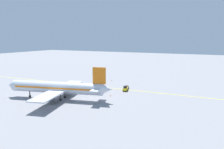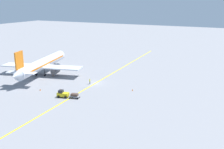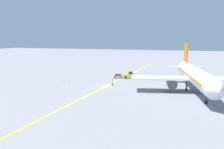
{
  "view_description": "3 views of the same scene",
  "coord_description": "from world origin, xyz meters",
  "px_view_note": "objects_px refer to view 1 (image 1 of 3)",
  "views": [
    {
      "loc": [
        -73.66,
        -44.24,
        19.21
      ],
      "look_at": [
        5.66,
        -5.08,
        4.32
      ],
      "focal_mm": 35.0,
      "sensor_mm": 36.0,
      "label": 1
    },
    {
      "loc": [
        38.76,
        -66.78,
        24.61
      ],
      "look_at": [
        5.94,
        -0.3,
        3.67
      ],
      "focal_mm": 42.0,
      "sensor_mm": 36.0,
      "label": 2
    },
    {
      "loc": [
        -23.65,
        59.87,
        11.9
      ],
      "look_at": [
        0.14,
        -4.51,
        2.33
      ],
      "focal_mm": 42.0,
      "sensor_mm": 36.0,
      "label": 3
    }
  ],
  "objects_px": {
    "airplane_at_gate": "(58,88)",
    "baggage_tug_white": "(125,89)",
    "ground_crew_worker": "(96,85)",
    "traffic_cone_mid_apron": "(112,80)",
    "baggage_cart_trailing": "(127,87)",
    "traffic_cone_near_nose": "(111,95)"
  },
  "relations": [
    {
      "from": "airplane_at_gate",
      "to": "baggage_tug_white",
      "type": "bearing_deg",
      "value": -37.4
    },
    {
      "from": "ground_crew_worker",
      "to": "traffic_cone_mid_apron",
      "type": "relative_size",
      "value": 3.05
    },
    {
      "from": "airplane_at_gate",
      "to": "traffic_cone_near_nose",
      "type": "xyz_separation_m",
      "value": [
        10.45,
        -13.35,
        -3.43
      ]
    },
    {
      "from": "airplane_at_gate",
      "to": "baggage_cart_trailing",
      "type": "height_order",
      "value": "airplane_at_gate"
    },
    {
      "from": "baggage_cart_trailing",
      "to": "traffic_cone_near_nose",
      "type": "height_order",
      "value": "baggage_cart_trailing"
    },
    {
      "from": "baggage_cart_trailing",
      "to": "traffic_cone_near_nose",
      "type": "relative_size",
      "value": 5.2
    },
    {
      "from": "baggage_tug_white",
      "to": "baggage_cart_trailing",
      "type": "distance_m",
      "value": 3.3
    },
    {
      "from": "airplane_at_gate",
      "to": "traffic_cone_mid_apron",
      "type": "relative_size",
      "value": 63.91
    },
    {
      "from": "airplane_at_gate",
      "to": "traffic_cone_mid_apron",
      "type": "distance_m",
      "value": 34.34
    },
    {
      "from": "airplane_at_gate",
      "to": "traffic_cone_mid_apron",
      "type": "bearing_deg",
      "value": -3.39
    },
    {
      "from": "ground_crew_worker",
      "to": "traffic_cone_mid_apron",
      "type": "height_order",
      "value": "ground_crew_worker"
    },
    {
      "from": "baggage_tug_white",
      "to": "ground_crew_worker",
      "type": "xyz_separation_m",
      "value": [
        0.57,
        12.95,
        0.01
      ]
    },
    {
      "from": "traffic_cone_mid_apron",
      "to": "baggage_tug_white",
      "type": "bearing_deg",
      "value": -138.6
    },
    {
      "from": "traffic_cone_near_nose",
      "to": "baggage_cart_trailing",
      "type": "bearing_deg",
      "value": -3.59
    },
    {
      "from": "airplane_at_gate",
      "to": "traffic_cone_near_nose",
      "type": "bearing_deg",
      "value": -51.95
    },
    {
      "from": "baggage_tug_white",
      "to": "ground_crew_worker",
      "type": "bearing_deg",
      "value": 87.49
    },
    {
      "from": "traffic_cone_near_nose",
      "to": "traffic_cone_mid_apron",
      "type": "relative_size",
      "value": 1.0
    },
    {
      "from": "airplane_at_gate",
      "to": "ground_crew_worker",
      "type": "relative_size",
      "value": 20.92
    },
    {
      "from": "baggage_tug_white",
      "to": "traffic_cone_near_nose",
      "type": "distance_m",
      "value": 9.2
    },
    {
      "from": "traffic_cone_near_nose",
      "to": "airplane_at_gate",
      "type": "bearing_deg",
      "value": 128.05
    },
    {
      "from": "airplane_at_gate",
      "to": "baggage_tug_white",
      "type": "distance_m",
      "value": 24.7
    },
    {
      "from": "baggage_tug_white",
      "to": "ground_crew_worker",
      "type": "height_order",
      "value": "baggage_tug_white"
    }
  ]
}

